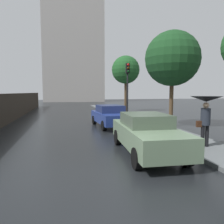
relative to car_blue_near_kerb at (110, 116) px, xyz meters
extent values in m
plane|color=black|center=(-2.63, -8.60, -0.73)|extent=(120.00, 120.00, 0.00)
cube|color=navy|center=(0.00, -0.03, -0.10)|extent=(2.02, 4.27, 0.64)
cube|color=navy|center=(-0.01, 0.12, 0.45)|extent=(1.66, 1.94, 0.46)
cylinder|color=black|center=(-0.89, 1.29, -0.42)|extent=(0.26, 0.63, 0.62)
cylinder|color=black|center=(0.71, 1.39, -0.42)|extent=(0.26, 0.63, 0.62)
cylinder|color=black|center=(-0.71, -1.46, -0.42)|extent=(0.26, 0.63, 0.62)
cylinder|color=black|center=(0.90, -1.35, -0.42)|extent=(0.26, 0.63, 0.62)
cube|color=slate|center=(-0.01, -6.31, -0.05)|extent=(1.98, 4.59, 0.70)
cube|color=#4D5C49|center=(0.00, -6.14, 0.52)|extent=(1.63, 2.05, 0.45)
cylinder|color=black|center=(-0.73, -4.78, -0.40)|extent=(0.26, 0.66, 0.65)
cylinder|color=black|center=(0.86, -4.87, -0.40)|extent=(0.26, 0.66, 0.65)
cylinder|color=black|center=(-0.89, -7.75, -0.40)|extent=(0.26, 0.66, 0.65)
cylinder|color=black|center=(0.70, -7.84, -0.40)|extent=(0.26, 0.66, 0.65)
cylinder|color=black|center=(2.48, -6.36, -0.16)|extent=(0.14, 0.14, 0.85)
cylinder|color=black|center=(2.30, -6.34, -0.16)|extent=(0.14, 0.14, 0.85)
cylinder|color=#232833|center=(2.39, -6.35, 0.59)|extent=(0.36, 0.36, 0.66)
sphere|color=tan|center=(2.39, -6.35, 1.04)|extent=(0.23, 0.23, 0.23)
cube|color=#3F2314|center=(2.13, -6.33, 0.32)|extent=(0.21, 0.12, 0.24)
cylinder|color=#4C4C51|center=(2.39, -6.35, 0.96)|extent=(0.02, 0.02, 0.86)
cone|color=black|center=(2.39, -6.35, 1.28)|extent=(1.19, 1.19, 0.21)
cylinder|color=black|center=(1.73, 1.90, 1.17)|extent=(0.12, 0.12, 3.52)
cube|color=black|center=(1.73, 1.90, 3.31)|extent=(0.26, 0.26, 0.75)
sphere|color=red|center=(1.73, 1.73, 3.56)|extent=(0.17, 0.17, 0.17)
sphere|color=#392405|center=(1.73, 1.73, 3.31)|extent=(0.17, 0.17, 0.17)
sphere|color=black|center=(1.73, 1.73, 3.06)|extent=(0.17, 0.17, 0.17)
cylinder|color=#4C3823|center=(4.11, 10.50, 1.13)|extent=(0.28, 0.28, 3.72)
sphere|color=#1E5123|center=(4.11, 10.50, 4.12)|extent=(3.22, 3.22, 3.22)
cylinder|color=#4C3823|center=(3.89, -0.84, 0.86)|extent=(0.26, 0.26, 3.18)
sphere|color=#19421E|center=(3.89, -0.84, 3.68)|extent=(3.51, 3.51, 3.51)
cube|color=#9E9993|center=(-0.21, 38.68, 13.19)|extent=(14.46, 8.77, 27.83)
camera|label=1|loc=(-2.97, -13.56, 1.55)|focal=34.21mm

